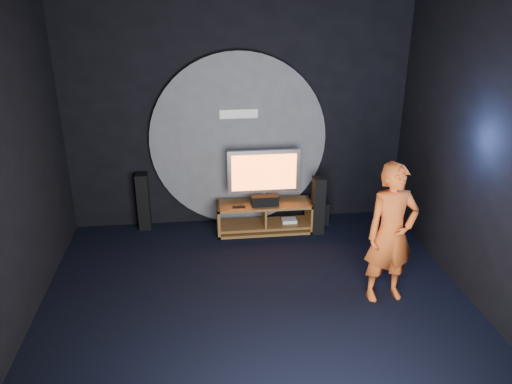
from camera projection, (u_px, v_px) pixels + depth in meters
floor at (259, 314)px, 5.62m from camera, size 5.00×5.00×0.00m
back_wall at (238, 110)px, 7.24m from camera, size 5.00×0.04×3.50m
front_wall at (318, 324)px, 2.66m from camera, size 5.00×0.04×3.50m
right_wall at (496, 158)px, 5.22m from camera, size 0.04×5.00×3.50m
wall_disc_panel at (239, 141)px, 7.36m from camera, size 2.60×0.11×2.60m
media_console at (265, 219)px, 7.46m from camera, size 1.41×0.45×0.45m
tv at (264, 174)px, 7.26m from camera, size 1.06×0.22×0.80m
center_speaker at (265, 201)px, 7.26m from camera, size 0.40×0.15×0.15m
remote at (239, 207)px, 7.21m from camera, size 0.18×0.05×0.02m
tower_speaker_left at (143, 202)px, 7.45m from camera, size 0.17×0.19×0.87m
tower_speaker_right at (318, 205)px, 7.32m from camera, size 0.17×0.19×0.87m
subwoofer at (317, 211)px, 7.75m from camera, size 0.32×0.32×0.35m
player at (391, 234)px, 5.62m from camera, size 0.65×0.46×1.67m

